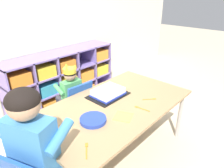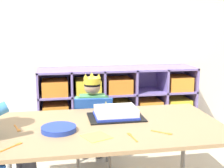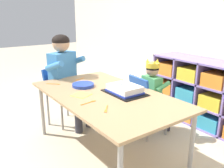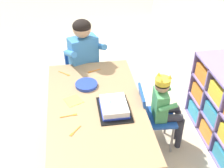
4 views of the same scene
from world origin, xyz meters
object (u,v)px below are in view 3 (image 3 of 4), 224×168
(birthday_cake_on_tray, at_px, (125,90))
(fork_by_napkin, at_px, (106,109))
(paper_plate_stack, at_px, (83,85))
(fork_beside_plate_stack, at_px, (89,102))
(fork_scattered_mid_table, at_px, (54,84))
(classroom_chair_adult_side, at_px, (61,88))
(child_with_crown, at_px, (155,88))
(fork_near_child_seat, at_px, (79,79))
(classroom_chair_blue, at_px, (146,101))
(adult_helper_seated, at_px, (66,71))
(activity_table, at_px, (106,98))

(birthday_cake_on_tray, height_order, fork_by_napkin, birthday_cake_on_tray)
(paper_plate_stack, bearing_deg, fork_beside_plate_stack, -22.99)
(paper_plate_stack, height_order, fork_scattered_mid_table, paper_plate_stack)
(classroom_chair_adult_side, bearing_deg, child_with_crown, -69.43)
(classroom_chair_adult_side, height_order, fork_beside_plate_stack, classroom_chair_adult_side)
(birthday_cake_on_tray, distance_m, fork_scattered_mid_table, 0.76)
(fork_by_napkin, xyz_separation_m, fork_near_child_seat, (-0.86, 0.24, -0.00))
(fork_scattered_mid_table, bearing_deg, fork_near_child_seat, -136.73)
(birthday_cake_on_tray, xyz_separation_m, fork_near_child_seat, (-0.65, -0.11, -0.03))
(classroom_chair_adult_side, distance_m, fork_by_napkin, 1.17)
(birthday_cake_on_tray, bearing_deg, fork_scattered_mid_table, -147.65)
(classroom_chair_blue, relative_size, fork_beside_plate_stack, 4.50)
(classroom_chair_blue, distance_m, child_with_crown, 0.17)
(classroom_chair_blue, bearing_deg, child_with_crown, -89.61)
(classroom_chair_blue, xyz_separation_m, classroom_chair_adult_side, (-0.82, -0.59, 0.05))
(classroom_chair_blue, bearing_deg, fork_by_napkin, 118.77)
(birthday_cake_on_tray, height_order, fork_scattered_mid_table, birthday_cake_on_tray)
(classroom_chair_blue, bearing_deg, fork_near_child_seat, 47.16)
(classroom_chair_adult_side, height_order, fork_scattered_mid_table, classroom_chair_adult_side)
(child_with_crown, bearing_deg, adult_helper_seated, 46.84)
(adult_helper_seated, distance_m, fork_near_child_seat, 0.21)
(fork_beside_plate_stack, bearing_deg, classroom_chair_blue, -177.14)
(activity_table, relative_size, fork_beside_plate_stack, 10.09)
(classroom_chair_blue, relative_size, fork_by_napkin, 5.94)
(classroom_chair_adult_side, relative_size, fork_scattered_mid_table, 5.63)
(paper_plate_stack, height_order, fork_by_napkin, paper_plate_stack)
(classroom_chair_adult_side, relative_size, fork_by_napkin, 6.01)
(activity_table, height_order, classroom_chair_blue, classroom_chair_blue)
(classroom_chair_adult_side, distance_m, fork_scattered_mid_table, 0.39)
(adult_helper_seated, height_order, fork_beside_plate_stack, adult_helper_seated)
(classroom_chair_adult_side, distance_m, fork_beside_plate_stack, 0.98)
(classroom_chair_blue, bearing_deg, classroom_chair_adult_side, 40.06)
(classroom_chair_blue, distance_m, fork_scattered_mid_table, 0.97)
(classroom_chair_blue, bearing_deg, activity_table, 98.06)
(adult_helper_seated, bearing_deg, fork_near_child_seat, -92.02)
(classroom_chair_adult_side, xyz_separation_m, adult_helper_seated, (0.10, 0.04, 0.22))
(activity_table, relative_size, birthday_cake_on_tray, 3.90)
(classroom_chair_blue, height_order, paper_plate_stack, classroom_chair_blue)
(child_with_crown, height_order, fork_beside_plate_stack, child_with_crown)
(birthday_cake_on_tray, distance_m, fork_near_child_seat, 0.66)
(activity_table, relative_size, classroom_chair_blue, 2.24)
(child_with_crown, bearing_deg, classroom_chair_adult_side, 44.65)
(fork_beside_plate_stack, height_order, fork_scattered_mid_table, same)
(paper_plate_stack, relative_size, fork_beside_plate_stack, 1.45)
(child_with_crown, xyz_separation_m, fork_scattered_mid_table, (-0.53, -0.90, 0.07))
(fork_beside_plate_stack, bearing_deg, activity_table, -163.76)
(classroom_chair_adult_side, height_order, adult_helper_seated, adult_helper_seated)
(fork_near_child_seat, bearing_deg, classroom_chair_blue, -65.68)
(paper_plate_stack, distance_m, fork_scattered_mid_table, 0.32)
(paper_plate_stack, distance_m, fork_beside_plate_stack, 0.45)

